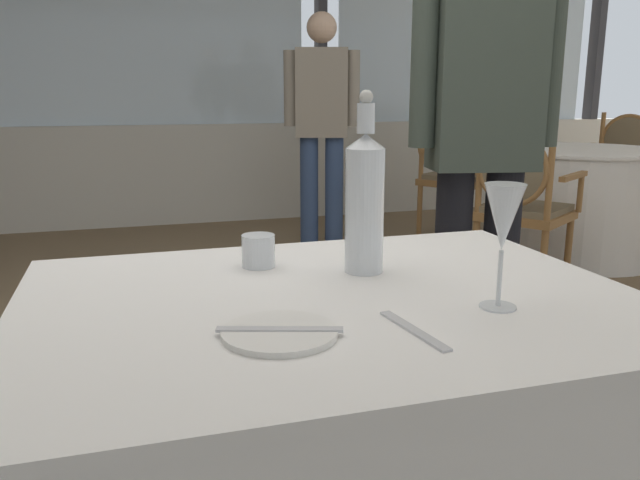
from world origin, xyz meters
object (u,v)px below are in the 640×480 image
water_bottle (365,200)px  wine_glass (503,221)px  dining_chair_1_2 (446,163)px  side_plate (280,333)px  diner_person_1 (484,127)px  dining_chair_1_1 (621,163)px  diner_person_0 (322,118)px  dining_chair_1_3 (520,198)px  water_tumbler (258,251)px

water_bottle → wine_glass: (0.14, -0.29, 0.00)m
water_bottle → dining_chair_1_2: (1.92, 3.27, -0.32)m
side_plate → diner_person_1: (0.98, 1.06, 0.25)m
wine_glass → dining_chair_1_2: 3.99m
dining_chair_1_1 → diner_person_0: size_ratio=0.58×
water_bottle → dining_chair_1_3: 2.51m
water_tumbler → diner_person_1: 1.16m
dining_chair_1_2 → wine_glass: bearing=-60.3°
side_plate → dining_chair_1_1: dining_chair_1_1 is taller
diner_person_0 → water_tumbler: bearing=178.6°
dining_chair_1_2 → water_tumbler: bearing=-67.6°
dining_chair_1_3 → water_bottle: bearing=-165.3°
water_bottle → water_tumbler: 0.26m
diner_person_0 → diner_person_1: diner_person_1 is taller
dining_chair_1_1 → dining_chair_1_2: bearing=-45.2°
wine_glass → dining_chair_1_1: (3.19, 3.27, -0.33)m
dining_chair_1_1 → dining_chair_1_3: size_ratio=1.05×
water_bottle → wine_glass: 0.32m
wine_glass → dining_chair_1_1: size_ratio=0.23×
water_bottle → dining_chair_1_2: size_ratio=0.38×
dining_chair_1_3 → dining_chair_1_1: bearing=0.0°
side_plate → diner_person_1: size_ratio=0.11×
dining_chair_1_3 → diner_person_0: bearing=88.0°
side_plate → dining_chair_1_1: bearing=42.5°
water_bottle → dining_chair_1_3: size_ratio=0.41×
dining_chair_1_2 → diner_person_0: (-1.06, -0.14, 0.36)m
side_plate → diner_person_0: size_ratio=0.11×
wine_glass → dining_chair_1_3: bearing=55.0°
dining_chair_1_2 → diner_person_1: bearing=-59.2°
side_plate → dining_chair_1_3: (1.90, 2.16, -0.22)m
side_plate → diner_person_0: (1.11, 3.44, 0.19)m
dining_chair_1_3 → diner_person_1: bearing=-163.7°
wine_glass → dining_chair_1_2: size_ratio=0.22×
water_tumbler → dining_chair_1_2: bearing=56.1°
side_plate → diner_person_1: 1.47m
water_bottle → wine_glass: water_bottle is taller
side_plate → water_tumbler: water_tumbler is taller
water_tumbler → dining_chair_1_1: dining_chair_1_1 is taller
water_tumbler → dining_chair_1_1: (3.54, 2.88, -0.21)m
diner_person_0 → diner_person_1: (-0.13, -2.37, 0.05)m
water_bottle → dining_chair_1_1: bearing=41.8°
side_plate → wine_glass: wine_glass is taller
water_tumbler → dining_chair_1_3: 2.56m
water_bottle → diner_person_1: 1.05m
water_bottle → diner_person_0: size_ratio=0.23×
water_tumbler → diner_person_0: size_ratio=0.04×
dining_chair_1_2 → diner_person_1: size_ratio=0.57×
side_plate → diner_person_1: diner_person_1 is taller
water_tumbler → dining_chair_1_1: size_ratio=0.08×
dining_chair_1_1 → dining_chair_1_2: size_ratio=0.96×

